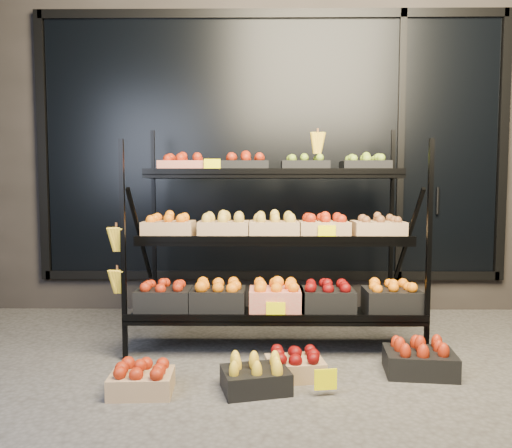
{
  "coord_description": "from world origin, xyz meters",
  "views": [
    {
      "loc": [
        -0.09,
        -3.14,
        1.19
      ],
      "look_at": [
        -0.14,
        0.55,
        0.91
      ],
      "focal_mm": 35.0,
      "sensor_mm": 36.0,
      "label": 1
    }
  ],
  "objects_px": {
    "display_rack": "(273,239)",
    "floor_crate_left": "(142,379)",
    "floor_crate_midleft": "(256,376)",
    "floor_crate_midright": "(295,364)"
  },
  "relations": [
    {
      "from": "display_rack",
      "to": "floor_crate_left",
      "type": "xyz_separation_m",
      "value": [
        -0.77,
        -0.97,
        -0.7
      ]
    },
    {
      "from": "floor_crate_midleft",
      "to": "floor_crate_midright",
      "type": "xyz_separation_m",
      "value": [
        0.24,
        0.2,
        -0.01
      ]
    },
    {
      "from": "floor_crate_midright",
      "to": "display_rack",
      "type": "bearing_deg",
      "value": 91.31
    },
    {
      "from": "floor_crate_left",
      "to": "floor_crate_midleft",
      "type": "height_order",
      "value": "floor_crate_midleft"
    },
    {
      "from": "display_rack",
      "to": "floor_crate_left",
      "type": "distance_m",
      "value": 1.42
    },
    {
      "from": "floor_crate_left",
      "to": "floor_crate_midleft",
      "type": "bearing_deg",
      "value": 1.22
    },
    {
      "from": "display_rack",
      "to": "floor_crate_midleft",
      "type": "distance_m",
      "value": 1.16
    },
    {
      "from": "display_rack",
      "to": "floor_crate_midleft",
      "type": "xyz_separation_m",
      "value": [
        -0.12,
        -0.92,
        -0.7
      ]
    },
    {
      "from": "floor_crate_midright",
      "to": "floor_crate_left",
      "type": "bearing_deg",
      "value": -172.97
    },
    {
      "from": "display_rack",
      "to": "floor_crate_left",
      "type": "relative_size",
      "value": 5.98
    }
  ]
}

